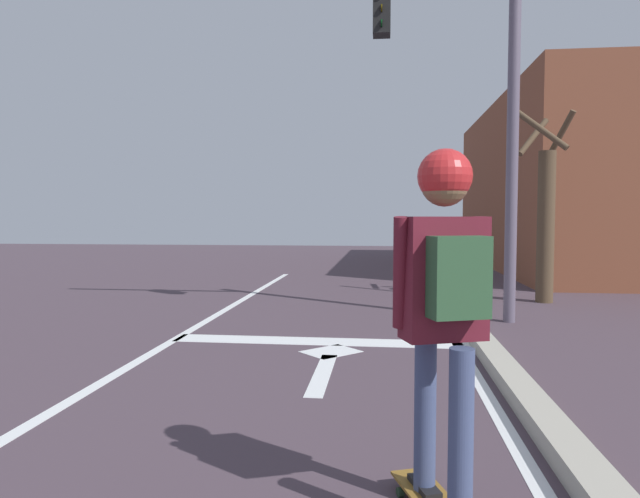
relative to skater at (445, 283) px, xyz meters
The scene contains 9 objects.
lane_line_center 3.22m from the skater, 155.83° to the left, with size 0.12×20.00×0.01m, color silver.
lane_line_curbside 1.78m from the skater, 65.40° to the left, with size 0.12×20.00×0.01m, color silver.
stop_bar 4.09m from the skater, 104.97° to the left, with size 3.45×0.40×0.01m, color silver.
lane_arrow_stem 2.85m from the skater, 108.85° to the left, with size 0.16×1.40×0.01m, color silver.
lane_arrow_head 3.61m from the skater, 104.25° to the left, with size 0.56×0.44×0.01m, color silver.
curb_strip 1.83m from the skater, 56.53° to the left, with size 0.24×24.00×0.14m, color #A8A293.
skater is the anchor object (origin of this frame).
traffic_signal_mast 5.77m from the skater, 82.45° to the left, with size 3.65×0.34×5.10m.
roadside_tree 7.62m from the skater, 71.30° to the left, with size 1.02×1.03×3.26m.
Camera 1 is at (2.25, 2.18, 1.46)m, focal length 31.22 mm.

